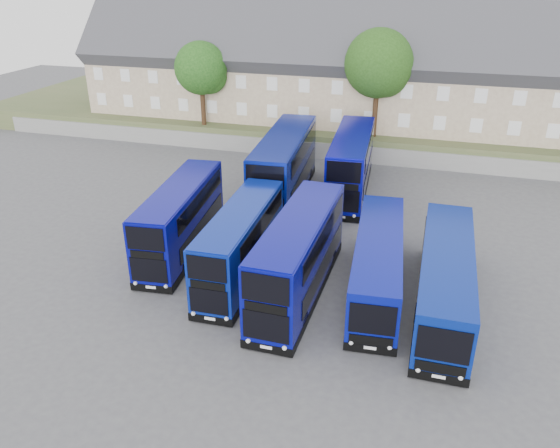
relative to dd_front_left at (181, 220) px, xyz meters
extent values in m
plane|color=#4C4C51|center=(6.75, -4.74, -1.98)|extent=(120.00, 120.00, 0.00)
cube|color=slate|center=(6.75, 19.26, -1.23)|extent=(70.00, 0.40, 1.50)
cube|color=#495932|center=(6.75, 29.26, -0.98)|extent=(80.00, 20.00, 2.00)
cube|color=tan|center=(-17.25, 25.26, 3.02)|extent=(6.00, 8.00, 6.00)
cube|color=#39393E|center=(-17.25, 25.26, 6.02)|extent=(6.00, 10.40, 10.40)
cube|color=brown|center=(-15.75, 25.26, 9.86)|extent=(0.60, 0.90, 1.40)
cube|color=tan|center=(-11.25, 25.26, 3.02)|extent=(6.00, 8.00, 6.00)
cube|color=#39393E|center=(-11.25, 25.26, 6.02)|extent=(6.00, 10.40, 10.40)
cube|color=brown|center=(-9.75, 25.26, 9.86)|extent=(0.60, 0.90, 1.40)
cube|color=tan|center=(-5.25, 25.26, 3.02)|extent=(6.00, 8.00, 6.00)
cube|color=#39393E|center=(-5.25, 25.26, 6.02)|extent=(6.00, 10.40, 10.40)
cube|color=brown|center=(-3.75, 25.26, 9.86)|extent=(0.60, 0.90, 1.40)
cube|color=tan|center=(0.75, 25.26, 3.02)|extent=(6.00, 8.00, 6.00)
cube|color=#39393E|center=(0.75, 25.26, 6.02)|extent=(6.00, 10.40, 10.40)
cube|color=brown|center=(2.25, 25.26, 9.86)|extent=(0.60, 0.90, 1.40)
cube|color=tan|center=(6.75, 25.26, 3.02)|extent=(6.00, 8.00, 6.00)
cube|color=#39393E|center=(6.75, 25.26, 6.02)|extent=(6.00, 10.40, 10.40)
cube|color=brown|center=(8.25, 25.26, 9.86)|extent=(0.60, 0.90, 1.40)
cube|color=tan|center=(12.75, 25.26, 3.02)|extent=(6.00, 8.00, 6.00)
cube|color=#39393E|center=(12.75, 25.26, 6.02)|extent=(6.00, 10.40, 10.40)
cube|color=brown|center=(14.25, 25.26, 9.86)|extent=(0.60, 0.90, 1.40)
cube|color=tan|center=(18.75, 25.26, 3.02)|extent=(6.00, 8.00, 6.00)
cube|color=#39393E|center=(18.75, 25.26, 6.02)|extent=(6.00, 10.40, 10.40)
cube|color=brown|center=(20.25, 25.26, 9.86)|extent=(0.60, 0.90, 1.40)
cube|color=#06087E|center=(0.00, 0.03, 0.21)|extent=(3.34, 10.29, 3.69)
cube|color=black|center=(0.00, 0.03, -1.68)|extent=(3.38, 10.33, 0.45)
cube|color=black|center=(0.53, -5.03, -0.56)|extent=(1.99, 0.27, 1.38)
cube|color=black|center=(0.53, -5.03, 1.28)|extent=(1.99, 0.27, 1.29)
cylinder|color=black|center=(-0.69, -2.92, -1.48)|extent=(0.40, 1.03, 1.00)
cube|color=navy|center=(4.49, -1.85, 0.15)|extent=(2.50, 9.86, 3.57)
cube|color=black|center=(4.49, -1.85, -1.68)|extent=(2.54, 9.90, 0.45)
cube|color=black|center=(4.63, -6.78, -0.60)|extent=(1.93, 0.11, 1.34)
cube|color=black|center=(4.63, -6.78, 1.18)|extent=(1.93, 0.11, 1.25)
cylinder|color=black|center=(3.61, -4.58, -1.48)|extent=(0.33, 1.01, 1.00)
cube|color=#070A82|center=(7.98, -2.71, 0.33)|extent=(2.62, 10.74, 3.93)
cube|color=black|center=(7.98, -2.71, -1.68)|extent=(2.66, 10.78, 0.45)
cube|color=black|center=(7.88, -8.09, -0.47)|extent=(2.13, 0.10, 1.46)
cube|color=black|center=(7.88, -8.09, 1.47)|extent=(2.13, 0.10, 1.36)
cylinder|color=black|center=(6.85, -5.84, -1.48)|extent=(0.32, 1.01, 1.00)
cube|color=navy|center=(3.73, 9.55, 0.60)|extent=(3.62, 12.21, 4.47)
cube|color=black|center=(3.73, 9.55, -1.68)|extent=(3.66, 12.25, 0.45)
cube|color=black|center=(4.18, 3.51, -0.29)|extent=(2.43, 0.24, 1.64)
cube|color=black|center=(4.18, 3.51, 1.90)|extent=(2.43, 0.24, 1.53)
cylinder|color=black|center=(2.80, 5.65, -1.48)|extent=(0.37, 1.02, 1.00)
cube|color=#070890|center=(8.19, 12.15, 0.43)|extent=(3.31, 11.36, 4.13)
cube|color=black|center=(8.19, 12.15, -1.68)|extent=(3.35, 11.40, 0.45)
cube|color=black|center=(8.58, 6.52, -0.40)|extent=(2.25, 0.21, 1.53)
cube|color=black|center=(8.58, 6.52, 1.64)|extent=(2.25, 0.21, 1.43)
cylinder|color=black|center=(7.31, 8.67, -1.48)|extent=(0.37, 1.02, 1.00)
cube|color=#070F8A|center=(11.89, -1.21, -0.26)|extent=(3.22, 11.40, 2.74)
cube|color=black|center=(11.89, -1.21, -1.68)|extent=(3.26, 11.44, 0.45)
cube|color=black|center=(12.33, -6.85, -0.06)|extent=(2.04, 0.22, 1.50)
cylinder|color=black|center=(11.14, -4.70, -1.48)|extent=(0.38, 1.02, 1.00)
cube|color=navy|center=(15.31, -2.03, -0.19)|extent=(2.45, 11.74, 2.88)
cube|color=black|center=(15.31, -2.03, -1.68)|extent=(2.49, 11.78, 0.45)
cube|color=black|center=(15.31, -7.93, 0.02)|extent=(2.15, 0.06, 1.56)
cylinder|color=black|center=(14.24, -5.70, -1.48)|extent=(0.30, 1.00, 1.00)
cylinder|color=#382314|center=(-7.25, 20.26, 1.89)|extent=(0.44, 0.44, 3.75)
sphere|color=#163E11|center=(-7.25, 20.26, 5.27)|extent=(4.80, 4.80, 4.80)
sphere|color=#163E11|center=(-6.65, 20.66, 4.52)|extent=(3.30, 3.30, 3.30)
cylinder|color=#382314|center=(8.75, 20.76, 2.27)|extent=(0.44, 0.44, 4.50)
sphere|color=#1E3F11|center=(8.75, 20.76, 6.32)|extent=(5.76, 5.76, 5.76)
sphere|color=#1E3F11|center=(9.35, 21.16, 5.42)|extent=(3.96, 3.96, 3.96)
camera|label=1|loc=(13.93, -26.66, 13.81)|focal=35.00mm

